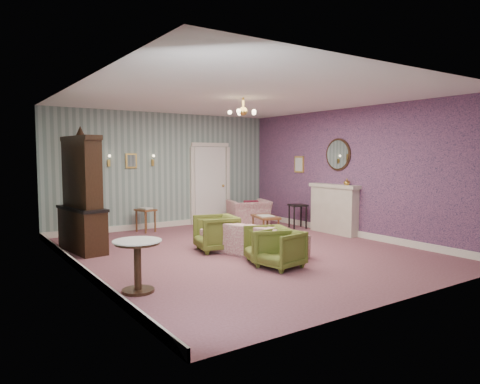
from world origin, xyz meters
TOP-DOWN VIEW (x-y plane):
  - floor at (0.00, 0.00)m, footprint 7.00×7.00m
  - ceiling at (0.00, 0.00)m, footprint 7.00×7.00m
  - wall_back at (0.00, 3.50)m, footprint 6.00×0.00m
  - wall_front at (0.00, -3.50)m, footprint 6.00×0.00m
  - wall_left at (-3.00, 0.00)m, footprint 0.00×7.00m
  - wall_right at (3.00, 0.00)m, footprint 0.00×7.00m
  - wall_right_floral at (2.98, 0.00)m, footprint 0.00×7.00m
  - door at (1.30, 3.46)m, footprint 1.12×0.12m
  - olive_chair_a at (-0.22, -1.37)m, footprint 0.71×0.75m
  - olive_chair_b at (-0.20, -1.01)m, footprint 0.82×0.84m
  - olive_chair_c at (-0.40, 0.33)m, footprint 0.84×0.87m
  - sofa_chintz at (0.03, -0.29)m, footprint 1.15×2.09m
  - wingback_chair at (1.90, 2.49)m, footprint 1.15×0.91m
  - dresser at (-2.54, 1.72)m, footprint 0.65×1.44m
  - fireplace at (2.86, 0.40)m, footprint 0.30×1.40m
  - mantel_vase at (2.84, 0.00)m, footprint 0.15×0.15m
  - oval_mirror at (2.96, 0.40)m, footprint 0.04×0.76m
  - framed_print at (2.97, 1.75)m, footprint 0.04×0.34m
  - coffee_table at (1.52, 1.29)m, footprint 0.67×0.92m
  - side_table_black at (2.65, 1.43)m, footprint 0.51×0.51m
  - pedestal_table at (-2.60, -1.30)m, footprint 0.78×0.78m
  - nesting_table at (-0.71, 3.08)m, footprint 0.46×0.53m
  - gilt_mirror_back at (-0.90, 3.46)m, footprint 0.28×0.06m
  - sconce_left at (-1.45, 3.44)m, footprint 0.16×0.12m
  - sconce_right at (-0.35, 3.44)m, footprint 0.16×0.12m
  - chandelier at (0.00, 0.00)m, footprint 0.56×0.56m
  - burgundy_cushion at (1.85, 2.34)m, footprint 0.41×0.28m

SIDE VIEW (x-z plane):
  - floor at x=0.00m, z-range 0.00..0.00m
  - coffee_table at x=1.52m, z-range 0.00..0.42m
  - nesting_table at x=-0.71m, z-range 0.00..0.60m
  - side_table_black at x=2.65m, z-range 0.00..0.60m
  - olive_chair_a at x=-0.22m, z-range 0.00..0.68m
  - olive_chair_b at x=-0.20m, z-range 0.00..0.69m
  - pedestal_table at x=-2.60m, z-range 0.00..0.71m
  - olive_chair_c at x=-0.40m, z-range 0.00..0.76m
  - sofa_chintz at x=0.03m, z-range 0.00..0.78m
  - wingback_chair at x=1.90m, z-range 0.00..0.88m
  - burgundy_cushion at x=1.85m, z-range 0.28..0.68m
  - fireplace at x=2.86m, z-range 0.00..1.16m
  - door at x=1.30m, z-range 0.00..2.16m
  - dresser at x=-2.54m, z-range 0.00..2.33m
  - mantel_vase at x=2.84m, z-range 1.16..1.31m
  - wall_back at x=0.00m, z-range -1.55..4.45m
  - wall_front at x=0.00m, z-range -1.55..4.45m
  - wall_left at x=-3.00m, z-range -2.05..4.95m
  - wall_right at x=3.00m, z-range -2.05..4.95m
  - wall_right_floral at x=2.98m, z-range -2.05..4.95m
  - framed_print at x=2.97m, z-range 1.39..1.81m
  - gilt_mirror_back at x=-0.90m, z-range 1.52..1.88m
  - sconce_left at x=-1.45m, z-range 1.55..1.85m
  - sconce_right at x=-0.35m, z-range 1.55..1.85m
  - oval_mirror at x=2.96m, z-range 1.43..2.27m
  - chandelier at x=0.00m, z-range 2.45..2.81m
  - ceiling at x=0.00m, z-range 2.90..2.90m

